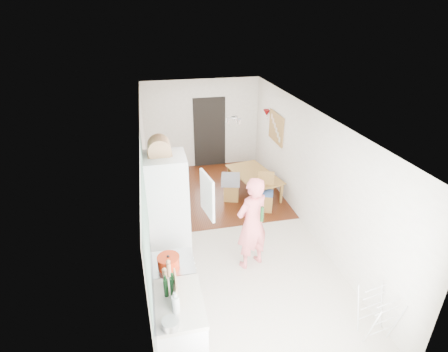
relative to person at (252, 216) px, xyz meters
name	(u,v)px	position (x,y,z in m)	size (l,w,h in m)	color
room_shell	(232,179)	(-0.11, 1.01, 0.23)	(3.20, 7.00, 2.50)	white
floor	(231,233)	(-0.11, 1.01, -1.02)	(3.20, 7.00, 0.01)	beige
wood_floor_overlay	(214,191)	(-0.11, 2.86, -1.02)	(3.20, 3.30, 0.01)	#56260C
sage_wall_panel	(146,217)	(-1.70, -0.99, 0.83)	(0.02, 3.00, 1.30)	slate
tile_splashback	(153,291)	(-1.70, -1.54, 0.13)	(0.02, 1.90, 0.50)	black
doorway_recess	(210,133)	(0.09, 4.49, -0.02)	(0.90, 0.04, 2.00)	black
base_cabinet	(180,329)	(-1.41, -1.54, -0.59)	(0.60, 0.90, 0.86)	silver
worktop	(178,303)	(-1.41, -1.54, -0.13)	(0.62, 0.92, 0.06)	beige
range_cooker	(175,288)	(-1.41, -0.79, -0.58)	(0.60, 0.60, 0.88)	silver
cooker_top	(173,263)	(-1.41, -0.79, -0.12)	(0.60, 0.60, 0.04)	silver
fridge_housing	(169,215)	(-1.38, 0.23, 0.05)	(0.66, 0.66, 2.15)	silver
fridge_door	(207,195)	(-0.77, -0.07, 0.53)	(0.56, 0.04, 0.70)	silver
fridge_interior	(186,188)	(-1.07, 0.23, 0.53)	(0.02, 0.52, 0.66)	white
pinboard	(276,128)	(1.47, 2.91, 0.53)	(0.03, 0.90, 0.70)	tan
pinboard_frame	(276,128)	(1.45, 2.91, 0.53)	(0.01, 0.94, 0.74)	olive
wall_sconce	(267,113)	(1.43, 3.56, 0.73)	(0.18, 0.18, 0.16)	maroon
person	(252,216)	(0.00, 0.00, 0.00)	(0.75, 0.49, 2.05)	#F77175
dining_table	(255,185)	(0.85, 2.54, -0.79)	(1.32, 0.73, 0.46)	olive
dining_chair	(265,192)	(0.85, 1.77, -0.58)	(0.37, 0.37, 0.88)	olive
stool	(231,191)	(0.21, 2.37, -0.79)	(0.35, 0.35, 0.46)	olive
grey_drape	(231,180)	(0.18, 2.33, -0.47)	(0.43, 0.43, 0.19)	gray
drying_rack	(377,315)	(1.27, -1.84, -0.65)	(0.39, 0.35, 0.75)	silver
bread_bin	(159,148)	(-1.44, 0.32, 1.23)	(0.38, 0.36, 0.20)	tan
red_casserole	(169,262)	(-1.48, -0.88, -0.01)	(0.32, 0.32, 0.18)	red
steel_pan	(171,324)	(-1.53, -1.90, -0.05)	(0.20, 0.20, 0.10)	silver
held_bottle	(262,214)	(0.11, -0.18, 0.13)	(0.06, 0.06, 0.27)	#143D1A
bottle_a	(173,287)	(-1.46, -1.44, 0.05)	(0.07, 0.07, 0.30)	#143D1A
bottle_b	(166,288)	(-1.55, -1.41, 0.03)	(0.06, 0.06, 0.26)	#143D1A
bottle_c	(176,304)	(-1.45, -1.69, 0.01)	(0.10, 0.10, 0.23)	beige
pepper_mill_front	(165,279)	(-1.55, -1.22, 0.01)	(0.06, 0.06, 0.22)	tan
pepper_mill_back	(169,270)	(-1.48, -1.05, 0.00)	(0.06, 0.06, 0.21)	tan
chopping_boards	(174,289)	(-1.45, -1.51, 0.08)	(0.04, 0.27, 0.36)	tan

